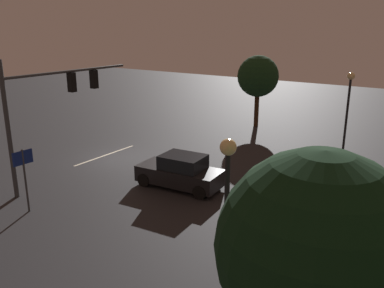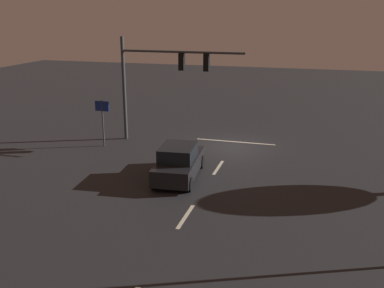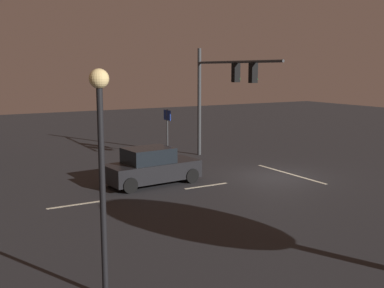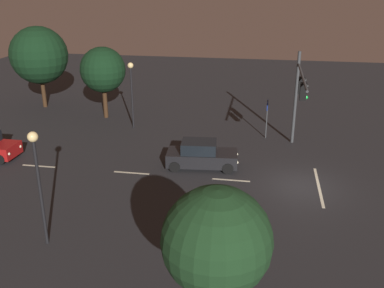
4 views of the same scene
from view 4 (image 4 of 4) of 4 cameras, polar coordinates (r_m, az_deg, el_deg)
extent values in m
plane|color=#232326|center=(25.62, 14.10, -5.25)|extent=(80.00, 80.00, 0.00)
cylinder|color=#383A3D|center=(30.97, 13.37, 5.80)|extent=(0.22, 0.22, 6.44)
cylinder|color=#383A3D|center=(26.76, 14.21, 8.61)|extent=(7.56, 0.14, 0.14)
cube|color=black|center=(26.88, 14.10, 7.42)|extent=(0.32, 0.36, 1.00)
sphere|color=black|center=(26.83, 14.57, 8.06)|extent=(0.20, 0.20, 0.20)
sphere|color=black|center=(26.90, 14.50, 7.39)|extent=(0.20, 0.20, 0.20)
sphere|color=#19F24C|center=(26.97, 14.44, 6.73)|extent=(0.20, 0.20, 0.20)
cube|color=black|center=(25.42, 14.31, 6.63)|extent=(0.32, 0.36, 1.00)
sphere|color=black|center=(25.36, 14.81, 7.30)|extent=(0.20, 0.20, 0.20)
sphere|color=black|center=(25.43, 14.74, 6.60)|extent=(0.20, 0.20, 0.20)
sphere|color=#19F24C|center=(25.51, 14.67, 5.91)|extent=(0.20, 0.20, 0.20)
cube|color=beige|center=(25.55, 5.12, -4.71)|extent=(0.16, 2.20, 0.01)
cube|color=beige|center=(26.60, -7.89, -3.75)|extent=(0.16, 2.20, 0.01)
cube|color=beige|center=(28.89, -19.34, -2.73)|extent=(0.16, 2.20, 0.01)
cube|color=beige|center=(25.72, 16.22, -5.35)|extent=(5.00, 0.16, 0.01)
cube|color=black|center=(26.89, 1.33, -1.82)|extent=(2.16, 4.44, 0.80)
cube|color=black|center=(26.62, 0.91, -0.34)|extent=(1.77, 2.23, 0.68)
cylinder|color=black|center=(27.73, 4.73, -1.79)|extent=(0.28, 0.70, 0.68)
cylinder|color=black|center=(26.19, 4.71, -3.21)|extent=(0.28, 0.70, 0.68)
cylinder|color=black|center=(27.90, -1.85, -1.58)|extent=(0.28, 0.70, 0.68)
cylinder|color=black|center=(26.37, -2.27, -2.98)|extent=(0.28, 0.70, 0.68)
sphere|color=#F9EFC6|center=(27.44, 5.83, -1.34)|extent=(0.20, 0.20, 0.20)
sphere|color=#F9EFC6|center=(26.24, 5.87, -2.42)|extent=(0.20, 0.20, 0.20)
cylinder|color=black|center=(31.21, -22.09, -0.67)|extent=(0.23, 0.68, 0.68)
cylinder|color=black|center=(29.92, -23.74, -1.84)|extent=(0.23, 0.68, 0.68)
sphere|color=#F9EFC6|center=(30.68, -21.53, -0.30)|extent=(0.20, 0.20, 0.20)
sphere|color=#F9EFC6|center=(29.67, -22.80, -1.20)|extent=(0.20, 0.20, 0.20)
cylinder|color=black|center=(19.74, -19.14, -6.22)|extent=(0.14, 0.14, 4.85)
sphere|color=#F9D88C|center=(18.75, -20.08, 0.89)|extent=(0.44, 0.44, 0.44)
cylinder|color=black|center=(33.87, -7.82, 5.93)|extent=(0.14, 0.14, 4.68)
sphere|color=#F9D88C|center=(33.31, -8.03, 10.12)|extent=(0.44, 0.44, 0.44)
cylinder|color=#383A3D|center=(32.01, 9.71, 3.20)|extent=(0.09, 0.09, 2.83)
cube|color=navy|center=(31.70, 9.83, 5.03)|extent=(0.90, 0.10, 0.60)
cylinder|color=#382314|center=(37.04, -11.26, 5.40)|extent=(0.36, 0.36, 2.64)
sphere|color=black|center=(36.42, -11.56, 9.48)|extent=(3.67, 3.67, 3.67)
sphere|color=#163319|center=(12.80, 3.24, -12.48)|extent=(3.24, 3.24, 3.24)
cylinder|color=#382314|center=(41.56, -18.81, 6.48)|extent=(0.36, 0.36, 2.79)
sphere|color=black|center=(40.92, -19.35, 10.89)|extent=(4.96, 4.96, 4.96)
camera|label=1|loc=(42.53, -11.06, 16.34)|focal=37.63mm
camera|label=2|loc=(29.53, -42.15, 9.54)|focal=41.17mm
camera|label=3|loc=(14.78, -51.98, -11.03)|focal=44.16mm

